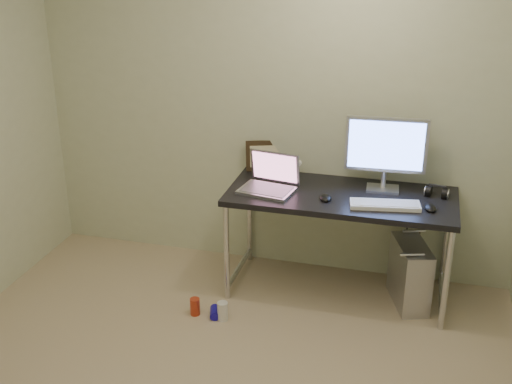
# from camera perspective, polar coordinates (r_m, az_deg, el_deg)

# --- Properties ---
(wall_back) EXTENTS (3.50, 0.02, 2.50)m
(wall_back) POSITION_cam_1_polar(r_m,az_deg,el_deg) (4.59, 1.62, 7.87)
(wall_back) COLOR beige
(wall_back) RESTS_ON ground
(desk) EXTENTS (1.53, 0.67, 0.75)m
(desk) POSITION_cam_1_polar(r_m,az_deg,el_deg) (4.37, 7.54, -1.16)
(desk) COLOR black
(desk) RESTS_ON ground
(tower_computer) EXTENTS (0.31, 0.47, 0.48)m
(tower_computer) POSITION_cam_1_polar(r_m,az_deg,el_deg) (4.52, 13.51, -7.08)
(tower_computer) COLOR silver
(tower_computer) RESTS_ON ground
(cable_a) EXTENTS (0.01, 0.16, 0.69)m
(cable_a) POSITION_cam_1_polar(r_m,az_deg,el_deg) (4.72, 13.26, -3.34)
(cable_a) COLOR black
(cable_a) RESTS_ON ground
(cable_b) EXTENTS (0.02, 0.11, 0.71)m
(cable_b) POSITION_cam_1_polar(r_m,az_deg,el_deg) (4.71, 14.32, -3.78)
(cable_b) COLOR black
(cable_b) RESTS_ON ground
(can_red) EXTENTS (0.08, 0.08, 0.12)m
(can_red) POSITION_cam_1_polar(r_m,az_deg,el_deg) (4.37, -5.45, -10.10)
(can_red) COLOR #B2331A
(can_red) RESTS_ON ground
(can_white) EXTENTS (0.09, 0.09, 0.13)m
(can_white) POSITION_cam_1_polar(r_m,az_deg,el_deg) (4.30, -2.99, -10.53)
(can_white) COLOR silver
(can_white) RESTS_ON ground
(can_blue) EXTENTS (0.09, 0.13, 0.06)m
(can_blue) POSITION_cam_1_polar(r_m,az_deg,el_deg) (4.36, -3.69, -10.63)
(can_blue) COLOR #170EAA
(can_blue) RESTS_ON ground
(laptop) EXTENTS (0.40, 0.35, 0.25)m
(laptop) POSITION_cam_1_polar(r_m,az_deg,el_deg) (4.36, 1.24, 0.97)
(laptop) COLOR silver
(laptop) RESTS_ON desk
(monitor) EXTENTS (0.54, 0.17, 0.51)m
(monitor) POSITION_cam_1_polar(r_m,az_deg,el_deg) (4.36, 11.48, 3.84)
(monitor) COLOR silver
(monitor) RESTS_ON desk
(keyboard) EXTENTS (0.46, 0.21, 0.03)m
(keyboard) POSITION_cam_1_polar(r_m,az_deg,el_deg) (4.18, 11.39, -1.13)
(keyboard) COLOR white
(keyboard) RESTS_ON desk
(mouse_right) EXTENTS (0.10, 0.13, 0.04)m
(mouse_right) POSITION_cam_1_polar(r_m,az_deg,el_deg) (4.20, 15.24, -1.27)
(mouse_right) COLOR black
(mouse_right) RESTS_ON desk
(mouse_left) EXTENTS (0.10, 0.13, 0.04)m
(mouse_left) POSITION_cam_1_polar(r_m,az_deg,el_deg) (4.23, 6.21, -0.40)
(mouse_left) COLOR black
(mouse_left) RESTS_ON desk
(headphones) EXTENTS (0.16, 0.09, 0.10)m
(headphones) POSITION_cam_1_polar(r_m,az_deg,el_deg) (4.42, 15.77, -0.03)
(headphones) COLOR black
(headphones) RESTS_ON desk
(picture_frame) EXTENTS (0.29, 0.17, 0.23)m
(picture_frame) POSITION_cam_1_polar(r_m,az_deg,el_deg) (4.69, 0.81, 3.25)
(picture_frame) COLOR black
(picture_frame) RESTS_ON desk
(webcam) EXTENTS (0.04, 0.03, 0.12)m
(webcam) POSITION_cam_1_polar(r_m,az_deg,el_deg) (4.59, 3.81, 2.43)
(webcam) COLOR silver
(webcam) RESTS_ON desk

